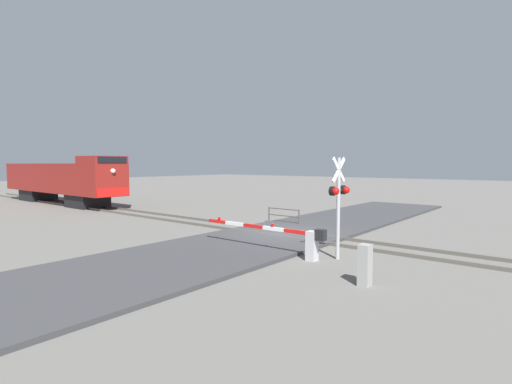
% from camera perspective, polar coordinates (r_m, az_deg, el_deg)
% --- Properties ---
extents(ground_plane, '(160.00, 160.00, 0.00)m').
position_cam_1_polar(ground_plane, '(19.23, 4.23, -6.40)').
color(ground_plane, '#605E59').
extents(rail_track_left, '(0.08, 80.00, 0.15)m').
position_cam_1_polar(rail_track_left, '(18.64, 2.95, -6.50)').
color(rail_track_left, '#59544C').
rests_on(rail_track_left, ground_plane).
extents(rail_track_right, '(0.08, 80.00, 0.15)m').
position_cam_1_polar(rail_track_right, '(19.80, 5.43, -5.88)').
color(rail_track_right, '#59544C').
rests_on(rail_track_right, ground_plane).
extents(road_surface, '(36.00, 5.79, 0.14)m').
position_cam_1_polar(road_surface, '(19.22, 4.23, -6.20)').
color(road_surface, '#38383A').
rests_on(road_surface, ground_plane).
extents(locomotive, '(2.75, 17.71, 4.13)m').
position_cam_1_polar(locomotive, '(38.27, -26.86, 1.68)').
color(locomotive, black).
rests_on(locomotive, ground_plane).
extents(crossing_signal, '(1.18, 0.33, 3.78)m').
position_cam_1_polar(crossing_signal, '(14.42, 12.17, -0.70)').
color(crossing_signal, '#ADADB2').
rests_on(crossing_signal, ground_plane).
extents(crossing_gate, '(0.36, 5.86, 1.20)m').
position_cam_1_polar(crossing_gate, '(14.66, 5.65, -6.77)').
color(crossing_gate, silver).
rests_on(crossing_gate, ground_plane).
extents(utility_cabinet, '(0.37, 0.32, 1.22)m').
position_cam_1_polar(utility_cabinet, '(11.73, 15.82, -10.38)').
color(utility_cabinet, '#999993').
rests_on(utility_cabinet, ground_plane).
extents(guard_railing, '(0.08, 2.22, 0.95)m').
position_cam_1_polar(guard_railing, '(22.50, 4.10, -3.29)').
color(guard_railing, '#4C4742').
rests_on(guard_railing, ground_plane).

